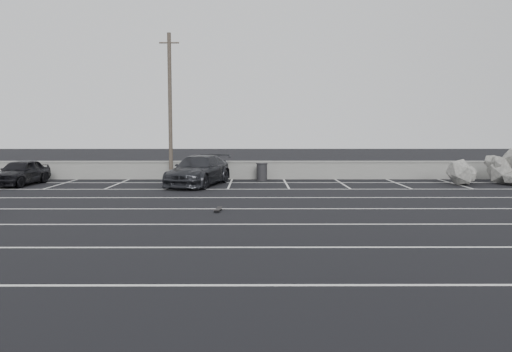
{
  "coord_description": "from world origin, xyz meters",
  "views": [
    {
      "loc": [
        2.29,
        -15.06,
        2.9
      ],
      "look_at": [
        2.36,
        5.23,
        1.0
      ],
      "focal_mm": 35.0,
      "sensor_mm": 36.0,
      "label": 1
    }
  ],
  "objects_px": {
    "car_right": "(199,170)",
    "skateboard": "(218,209)",
    "car_left": "(21,172)",
    "trash_bin": "(262,172)",
    "utility_pole": "(170,107)",
    "riprap_pile": "(502,174)"
  },
  "relations": [
    {
      "from": "car_left",
      "to": "car_right",
      "type": "distance_m",
      "value": 9.3
    },
    {
      "from": "car_left",
      "to": "utility_pole",
      "type": "xyz_separation_m",
      "value": [
        7.46,
        2.34,
        3.5
      ]
    },
    {
      "from": "car_left",
      "to": "trash_bin",
      "type": "relative_size",
      "value": 3.92
    },
    {
      "from": "car_right",
      "to": "utility_pole",
      "type": "distance_m",
      "value": 4.57
    },
    {
      "from": "car_left",
      "to": "skateboard",
      "type": "distance_m",
      "value": 13.79
    },
    {
      "from": "trash_bin",
      "to": "utility_pole",
      "type": "bearing_deg",
      "value": 177.71
    },
    {
      "from": "car_left",
      "to": "skateboard",
      "type": "xyz_separation_m",
      "value": [
        10.9,
        -8.41,
        -0.61
      ]
    },
    {
      "from": "utility_pole",
      "to": "car_right",
      "type": "bearing_deg",
      "value": -52.94
    },
    {
      "from": "car_right",
      "to": "utility_pole",
      "type": "relative_size",
      "value": 0.65
    },
    {
      "from": "trash_bin",
      "to": "car_left",
      "type": "bearing_deg",
      "value": -170.41
    },
    {
      "from": "car_right",
      "to": "riprap_pile",
      "type": "xyz_separation_m",
      "value": [
        16.15,
        0.6,
        -0.23
      ]
    },
    {
      "from": "riprap_pile",
      "to": "utility_pole",
      "type": "bearing_deg",
      "value": 174.17
    },
    {
      "from": "utility_pole",
      "to": "car_left",
      "type": "bearing_deg",
      "value": -162.58
    },
    {
      "from": "utility_pole",
      "to": "skateboard",
      "type": "height_order",
      "value": "utility_pole"
    },
    {
      "from": "car_right",
      "to": "skateboard",
      "type": "height_order",
      "value": "car_right"
    },
    {
      "from": "trash_bin",
      "to": "skateboard",
      "type": "distance_m",
      "value": 10.7
    },
    {
      "from": "utility_pole",
      "to": "trash_bin",
      "type": "distance_m",
      "value": 6.33
    },
    {
      "from": "car_right",
      "to": "utility_pole",
      "type": "bearing_deg",
      "value": 142.18
    },
    {
      "from": "utility_pole",
      "to": "skateboard",
      "type": "bearing_deg",
      "value": -72.24
    },
    {
      "from": "riprap_pile",
      "to": "car_left",
      "type": "bearing_deg",
      "value": -178.87
    },
    {
      "from": "trash_bin",
      "to": "riprap_pile",
      "type": "height_order",
      "value": "riprap_pile"
    },
    {
      "from": "skateboard",
      "to": "utility_pole",
      "type": "bearing_deg",
      "value": 113.17
    }
  ]
}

